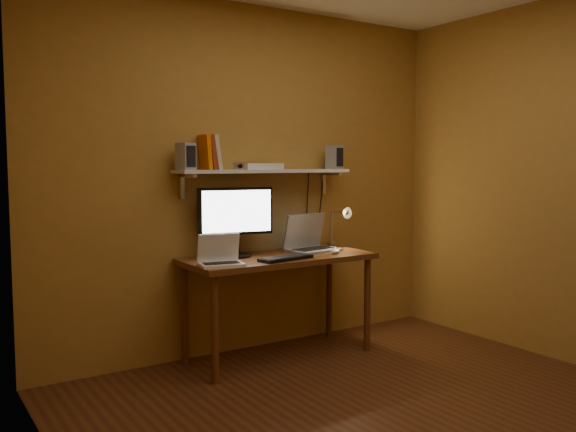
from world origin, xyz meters
TOP-DOWN VIEW (x-y plane):
  - room at (0.00, 0.00)m, footprint 3.44×3.24m
  - desk at (0.04, 1.28)m, footprint 1.40×0.60m
  - wall_shelf at (0.04, 1.47)m, footprint 1.40×0.25m
  - monitor at (-0.24, 1.41)m, footprint 0.55×0.27m
  - laptop at (0.38, 1.37)m, footprint 0.42×0.33m
  - netbook at (-0.50, 1.14)m, footprint 0.32×0.25m
  - keyboard at (-0.02, 1.10)m, footprint 0.42×0.20m
  - mouse at (0.45, 1.13)m, footprint 0.11×0.09m
  - desk_lamp at (0.70, 1.41)m, footprint 0.09×0.23m
  - speaker_left at (-0.60, 1.46)m, footprint 0.13×0.13m
  - speaker_right at (0.68, 1.46)m, footprint 0.13×0.13m
  - books at (-0.40, 1.50)m, footprint 0.13×0.17m
  - shelf_camera at (-0.21, 1.41)m, footprint 0.09×0.05m
  - router at (0.02, 1.46)m, footprint 0.31×0.24m

SIDE VIEW (x-z plane):
  - desk at x=0.04m, z-range 0.29..1.04m
  - keyboard at x=-0.02m, z-range 0.75..0.77m
  - mouse at x=0.45m, z-range 0.75..0.78m
  - netbook at x=-0.50m, z-range 0.70..0.91m
  - laptop at x=0.38m, z-range 0.68..0.97m
  - desk_lamp at x=0.70m, z-range 0.77..1.15m
  - monitor at x=-0.24m, z-range 0.78..1.28m
  - room at x=0.00m, z-range -0.02..2.62m
  - wall_shelf at x=0.04m, z-range 1.26..1.46m
  - router at x=0.02m, z-range 1.38..1.42m
  - shelf_camera at x=-0.21m, z-range 1.37..1.43m
  - speaker_left at x=-0.60m, z-range 1.38..1.56m
  - speaker_right at x=0.68m, z-range 1.38..1.56m
  - books at x=-0.40m, z-range 1.37..1.62m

